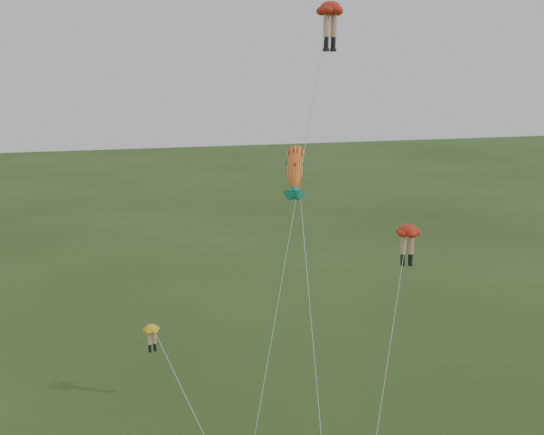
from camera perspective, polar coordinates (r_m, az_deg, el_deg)
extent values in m
ellipsoid|color=red|center=(34.96, 5.52, 19.00)|extent=(1.87, 1.87, 0.77)
cylinder|color=tan|center=(34.74, 5.15, 17.54)|extent=(0.34, 0.34, 1.18)
cylinder|color=black|center=(34.68, 5.12, 16.07)|extent=(0.27, 0.27, 0.59)
cube|color=black|center=(34.66, 5.11, 15.44)|extent=(0.27, 0.38, 0.17)
cylinder|color=tan|center=(35.01, 5.82, 17.49)|extent=(0.34, 0.34, 1.18)
cylinder|color=black|center=(34.95, 5.78, 16.04)|extent=(0.27, 0.27, 0.59)
cube|color=black|center=(34.93, 5.77, 15.41)|extent=(0.27, 0.38, 0.17)
cylinder|color=silver|center=(30.25, 1.70, -1.53)|extent=(7.44, 9.05, 23.31)
ellipsoid|color=red|center=(32.68, 12.68, -1.18)|extent=(1.65, 1.65, 0.66)
cylinder|color=tan|center=(32.83, 12.27, -2.51)|extent=(0.30, 0.30, 1.02)
cylinder|color=black|center=(33.04, 12.20, -3.78)|extent=(0.23, 0.23, 0.51)
cube|color=black|center=(33.14, 12.18, -4.32)|extent=(0.24, 0.33, 0.15)
cylinder|color=tan|center=(32.92, 12.96, -2.50)|extent=(0.30, 0.30, 1.02)
cylinder|color=black|center=(33.13, 12.89, -3.77)|extent=(0.23, 0.23, 0.51)
cube|color=black|center=(33.22, 12.86, -4.31)|extent=(0.24, 0.33, 0.15)
cylinder|color=silver|center=(30.31, 10.79, -13.43)|extent=(5.62, 7.32, 11.75)
ellipsoid|color=yellow|center=(31.67, -11.28, -10.21)|extent=(1.03, 1.03, 0.43)
cylinder|color=tan|center=(31.84, -11.47, -11.08)|extent=(0.19, 0.19, 0.65)
cylinder|color=black|center=(32.04, -11.43, -11.88)|extent=(0.15, 0.15, 0.33)
cube|color=black|center=(32.13, -11.41, -12.22)|extent=(0.15, 0.21, 0.09)
cylinder|color=tan|center=(31.91, -11.01, -11.00)|extent=(0.19, 0.19, 0.65)
cylinder|color=black|center=(32.11, -10.98, -11.80)|extent=(0.15, 0.15, 0.33)
cube|color=black|center=(32.20, -10.96, -12.14)|extent=(0.15, 0.21, 0.09)
cylinder|color=silver|center=(29.56, -6.68, -19.16)|extent=(3.43, 8.70, 7.12)
ellipsoid|color=yellow|center=(29.91, 2.19, 4.75)|extent=(1.73, 2.67, 2.54)
sphere|color=yellow|center=(29.91, 2.19, 4.75)|extent=(1.29, 1.51, 1.27)
cone|color=#137D62|center=(29.91, 2.19, 4.75)|extent=(1.08, 1.37, 1.20)
cone|color=#137D62|center=(29.91, 2.19, 4.75)|extent=(1.08, 1.37, 1.20)
cone|color=#137D62|center=(29.91, 2.19, 4.75)|extent=(0.61, 0.77, 0.67)
cone|color=#137D62|center=(29.91, 2.19, 4.75)|extent=(0.61, 0.77, 0.67)
cone|color=red|center=(29.91, 2.19, 4.75)|extent=(0.65, 0.78, 0.66)
cylinder|color=silver|center=(28.50, 3.73, -11.41)|extent=(0.82, 7.51, 14.96)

